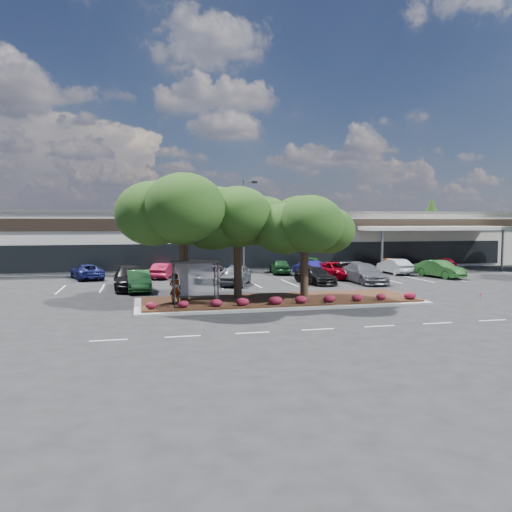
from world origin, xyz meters
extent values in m
plane|color=black|center=(0.00, 0.00, 0.00)|extent=(160.00, 160.00, 0.00)
cube|color=white|center=(0.00, 34.00, 3.00)|extent=(80.00, 20.00, 6.00)
cube|color=#4C4C4E|center=(0.00, 34.00, 6.10)|extent=(80.40, 20.40, 0.30)
cube|color=black|center=(0.00, 23.95, 4.80)|extent=(80.00, 0.25, 1.20)
cube|color=black|center=(0.00, 23.95, 1.60)|extent=(60.00, 0.18, 2.60)
cube|color=#B4200C|center=(-6.00, 23.88, 4.80)|extent=(6.00, 0.12, 1.00)
cube|color=white|center=(20.00, 21.50, 4.40)|extent=(16.00, 5.00, 0.40)
cylinder|color=slate|center=(13.00, 19.50, 2.10)|extent=(0.24, 0.24, 4.20)
cylinder|color=slate|center=(27.00, 19.50, 2.10)|extent=(0.24, 0.24, 4.20)
cube|color=#969691|center=(-2.00, 4.00, 0.07)|extent=(18.00, 6.00, 0.15)
cube|color=#442718|center=(-2.00, 4.00, 0.20)|extent=(17.20, 5.20, 0.12)
cube|color=silver|center=(-12.00, -4.00, 0.01)|extent=(1.60, 0.12, 0.01)
cube|color=silver|center=(-8.80, -4.00, 0.01)|extent=(1.60, 0.12, 0.01)
cube|color=silver|center=(-5.60, -4.00, 0.01)|extent=(1.60, 0.12, 0.01)
cube|color=silver|center=(-2.40, -4.00, 0.01)|extent=(1.60, 0.12, 0.01)
cube|color=silver|center=(0.80, -4.00, 0.01)|extent=(1.60, 0.12, 0.01)
cube|color=silver|center=(4.00, -4.00, 0.01)|extent=(1.60, 0.12, 0.01)
cube|color=silver|center=(7.20, -4.00, 0.01)|extent=(1.60, 0.12, 0.01)
cube|color=silver|center=(-16.50, 13.50, 0.01)|extent=(0.12, 5.00, 0.01)
cube|color=silver|center=(-13.50, 13.50, 0.01)|extent=(0.12, 5.00, 0.01)
cube|color=silver|center=(-10.50, 13.50, 0.01)|extent=(0.12, 5.00, 0.01)
cube|color=silver|center=(-7.50, 13.50, 0.01)|extent=(0.12, 5.00, 0.01)
cube|color=silver|center=(-4.50, 13.50, 0.01)|extent=(0.12, 5.00, 0.01)
cube|color=silver|center=(-1.50, 13.50, 0.01)|extent=(0.12, 5.00, 0.01)
cube|color=silver|center=(1.50, 13.50, 0.01)|extent=(0.12, 5.00, 0.01)
cube|color=silver|center=(4.50, 13.50, 0.01)|extent=(0.12, 5.00, 0.01)
cube|color=silver|center=(7.50, 13.50, 0.01)|extent=(0.12, 5.00, 0.01)
cube|color=silver|center=(10.50, 13.50, 0.01)|extent=(0.12, 5.00, 0.01)
cube|color=silver|center=(13.50, 13.50, 0.01)|extent=(0.12, 5.00, 0.01)
cube|color=silver|center=(16.50, 13.50, 0.01)|extent=(0.12, 5.00, 0.01)
cylinder|color=black|center=(-8.75, 3.45, 1.51)|extent=(0.08, 0.08, 2.50)
cylinder|color=black|center=(-6.25, 3.45, 1.51)|extent=(0.08, 0.08, 2.50)
cylinder|color=black|center=(-8.75, 2.15, 1.51)|extent=(0.08, 0.08, 2.50)
cylinder|color=black|center=(-6.25, 2.15, 1.51)|extent=(0.08, 0.08, 2.50)
cube|color=black|center=(-7.50, 2.80, 2.80)|extent=(2.75, 1.55, 0.10)
cube|color=silver|center=(-7.50, 3.45, 1.63)|extent=(2.30, 0.03, 2.00)
cube|color=black|center=(-7.50, 3.05, 0.71)|extent=(2.00, 0.35, 0.06)
cone|color=black|center=(34.00, 44.00, 4.50)|extent=(3.96, 3.96, 9.00)
imported|color=#594C47|center=(-8.63, 3.32, 1.17)|extent=(0.67, 0.44, 1.83)
cube|color=#969691|center=(-2.05, 15.16, 0.20)|extent=(0.50, 0.50, 0.40)
cylinder|color=slate|center=(-2.05, 15.16, 4.53)|extent=(0.14, 0.14, 8.25)
cube|color=slate|center=(-1.62, 15.28, 8.50)|extent=(0.93, 0.46, 0.14)
cube|color=black|center=(-1.14, 15.42, 8.43)|extent=(0.51, 0.41, 0.18)
cube|color=#9B7451|center=(8.28, -1.53, 0.52)|extent=(0.03, 0.03, 1.04)
cube|color=#DE3A7E|center=(8.33, -1.53, 0.96)|extent=(0.02, 0.14, 0.18)
imported|color=black|center=(-11.38, 12.45, 0.86)|extent=(2.77, 6.06, 1.72)
imported|color=#1C4921|center=(-10.75, 11.28, 0.77)|extent=(1.88, 4.73, 1.53)
imported|color=#5C5E64|center=(-3.09, 13.27, 0.83)|extent=(3.67, 5.24, 1.66)
imported|color=slate|center=(-4.73, 15.60, 0.69)|extent=(3.89, 5.45, 1.38)
imported|color=black|center=(3.40, 12.54, 0.69)|extent=(2.80, 5.04, 1.38)
imported|color=#970011|center=(6.48, 15.66, 0.74)|extent=(3.96, 5.79, 1.47)
imported|color=#5A5C63|center=(7.57, 12.03, 0.81)|extent=(2.41, 5.67, 1.63)
imported|color=#225620|center=(16.07, 14.19, 0.79)|extent=(2.80, 5.05, 1.58)
imported|color=navy|center=(-15.26, 20.21, 0.67)|extent=(3.52, 5.28, 1.35)
imported|color=maroon|center=(-8.58, 19.47, 0.69)|extent=(2.66, 4.41, 1.37)
imported|color=navy|center=(-2.32, 18.13, 0.67)|extent=(2.17, 4.12, 1.33)
imported|color=#17411D|center=(2.70, 20.63, 0.72)|extent=(2.25, 4.40, 1.44)
imported|color=navy|center=(4.80, 18.22, 0.73)|extent=(1.91, 4.55, 1.46)
imported|color=#1C5623|center=(6.31, 21.86, 0.74)|extent=(4.27, 5.82, 1.47)
imported|color=#62270F|center=(14.48, 20.80, 0.66)|extent=(2.87, 4.25, 1.33)
imported|color=#B6BCC3|center=(13.61, 18.03, 0.74)|extent=(1.70, 4.55, 1.49)
imported|color=maroon|center=(20.38, 20.02, 0.72)|extent=(2.86, 4.53, 1.44)
camera|label=1|loc=(-10.59, -26.16, 5.15)|focal=35.00mm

